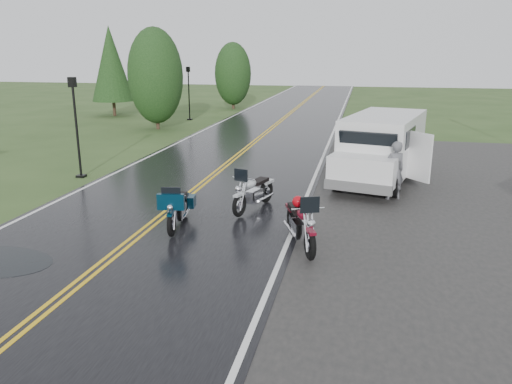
% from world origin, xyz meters
% --- Properties ---
extents(ground, '(120.00, 120.00, 0.00)m').
position_xyz_m(ground, '(0.00, 0.00, 0.00)').
color(ground, '#2D471E').
rests_on(ground, ground).
extents(road, '(8.00, 100.00, 0.04)m').
position_xyz_m(road, '(0.00, 10.00, 0.02)').
color(road, black).
rests_on(road, ground).
extents(motorcycle_red, '(1.67, 2.55, 1.41)m').
position_xyz_m(motorcycle_red, '(4.44, 0.04, 0.71)').
color(motorcycle_red, maroon).
rests_on(motorcycle_red, ground).
extents(motorcycle_teal, '(1.09, 2.23, 1.26)m').
position_xyz_m(motorcycle_teal, '(0.89, 0.79, 0.63)').
color(motorcycle_teal, '#042132').
rests_on(motorcycle_teal, ground).
extents(motorcycle_silver, '(1.43, 2.41, 1.34)m').
position_xyz_m(motorcycle_silver, '(2.18, 2.65, 0.67)').
color(motorcycle_silver, '#B2B7BB').
rests_on(motorcycle_silver, ground).
extents(van_white, '(3.74, 6.55, 2.42)m').
position_xyz_m(van_white, '(4.73, 6.15, 1.21)').
color(van_white, silver).
rests_on(van_white, ground).
extents(person_at_van, '(0.81, 0.71, 1.86)m').
position_xyz_m(person_at_van, '(6.49, 5.49, 0.93)').
color(person_at_van, '#545459').
rests_on(person_at_van, ground).
extents(lamp_post_near_left, '(0.32, 0.32, 3.73)m').
position_xyz_m(lamp_post_near_left, '(-4.81, 6.12, 1.86)').
color(lamp_post_near_left, black).
rests_on(lamp_post_near_left, ground).
extents(lamp_post_far_left, '(0.31, 0.31, 3.62)m').
position_xyz_m(lamp_post_far_left, '(-6.28, 22.55, 1.81)').
color(lamp_post_far_left, black).
rests_on(lamp_post_far_left, ground).
extents(tree_left_mid, '(3.27, 3.27, 5.11)m').
position_xyz_m(tree_left_mid, '(-6.76, 18.10, 2.56)').
color(tree_left_mid, '#1E3D19').
rests_on(tree_left_mid, ground).
extents(tree_left_far, '(2.96, 2.96, 4.55)m').
position_xyz_m(tree_left_far, '(-5.10, 30.03, 2.28)').
color(tree_left_far, '#1E3D19').
rests_on(tree_left_far, ground).
extents(pine_left_far, '(2.99, 2.99, 6.22)m').
position_xyz_m(pine_left_far, '(-12.47, 23.61, 3.11)').
color(pine_left_far, '#1E3D19').
rests_on(pine_left_far, ground).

